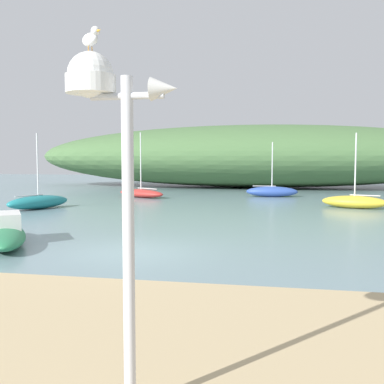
% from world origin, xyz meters
% --- Properties ---
extents(ground_plane, '(120.00, 120.00, 0.00)m').
position_xyz_m(ground_plane, '(0.00, 0.00, 0.00)').
color(ground_plane, gray).
extents(distant_hill, '(43.77, 13.45, 6.00)m').
position_xyz_m(distant_hill, '(2.14, 31.35, 3.00)').
color(distant_hill, '#476B3D').
rests_on(distant_hill, ground).
extents(mast_structure, '(1.12, 0.49, 3.61)m').
position_xyz_m(mast_structure, '(2.52, -8.22, 3.14)').
color(mast_structure, silver).
rests_on(mast_structure, beach_sand).
extents(seagull_on_radar, '(0.29, 0.23, 0.22)m').
position_xyz_m(seagull_on_radar, '(2.39, -8.23, 3.94)').
color(seagull_on_radar, orange).
rests_on(seagull_on_radar, mast_structure).
extents(sailboat_inner_mooring, '(3.74, 1.34, 3.95)m').
position_xyz_m(sailboat_inner_mooring, '(3.90, 20.33, 0.39)').
color(sailboat_inner_mooring, '#2D4C9E').
rests_on(sailboat_inner_mooring, ground).
extents(sailboat_centre_water, '(3.78, 2.33, 4.19)m').
position_xyz_m(sailboat_centre_water, '(8.51, 13.63, 0.36)').
color(sailboat_centre_water, gold).
rests_on(sailboat_centre_water, ground).
extents(sailboat_outer_mooring, '(2.73, 3.92, 4.14)m').
position_xyz_m(sailboat_outer_mooring, '(-8.67, 10.04, 0.38)').
color(sailboat_outer_mooring, teal).
rests_on(sailboat_outer_mooring, ground).
extents(sailboat_off_point, '(4.29, 3.17, 4.60)m').
position_xyz_m(sailboat_off_point, '(-5.29, 18.11, 0.31)').
color(sailboat_off_point, '#B72D28').
rests_on(sailboat_off_point, ground).
extents(motorboat_by_sandbar, '(3.54, 4.36, 0.99)m').
position_xyz_m(motorboat_by_sandbar, '(-4.40, 0.40, 0.38)').
color(motorboat_by_sandbar, '#287A4C').
rests_on(motorboat_by_sandbar, ground).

